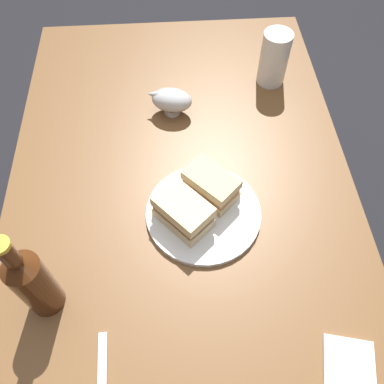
{
  "coord_description": "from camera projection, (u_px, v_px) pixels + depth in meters",
  "views": [
    {
      "loc": [
        -0.54,
        0.01,
        1.51
      ],
      "look_at": [
        -0.04,
        -0.02,
        0.76
      ],
      "focal_mm": 37.9,
      "sensor_mm": 36.0,
      "label": 1
    }
  ],
  "objects": [
    {
      "name": "ground_plane",
      "position": [
        185.0,
        293.0,
        1.55
      ],
      "size": [
        6.0,
        6.0,
        0.0
      ],
      "primitive_type": "plane",
      "color": "black"
    },
    {
      "name": "dining_table",
      "position": [
        184.0,
        252.0,
        1.25
      ],
      "size": [
        1.28,
        0.81,
        0.73
      ],
      "primitive_type": "cube",
      "color": "brown",
      "rests_on": "ground"
    },
    {
      "name": "plate",
      "position": [
        203.0,
        213.0,
        0.9
      ],
      "size": [
        0.25,
        0.25,
        0.01
      ],
      "primitive_type": "cylinder",
      "color": "white",
      "rests_on": "dining_table"
    },
    {
      "name": "sandwich_half_left",
      "position": [
        211.0,
        185.0,
        0.89
      ],
      "size": [
        0.13,
        0.13,
        0.07
      ],
      "color": "#CCB284",
      "rests_on": "plate"
    },
    {
      "name": "sandwich_half_right",
      "position": [
        182.0,
        212.0,
        0.85
      ],
      "size": [
        0.14,
        0.14,
        0.07
      ],
      "color": "beige",
      "rests_on": "plate"
    },
    {
      "name": "potato_wedge_front",
      "position": [
        164.0,
        203.0,
        0.9
      ],
      "size": [
        0.04,
        0.02,
        0.02
      ],
      "primitive_type": "cube",
      "rotation": [
        0.0,
        0.0,
        6.21
      ],
      "color": "#B77F33",
      "rests_on": "plate"
    },
    {
      "name": "potato_wedge_middle",
      "position": [
        204.0,
        181.0,
        0.93
      ],
      "size": [
        0.03,
        0.04,
        0.02
      ],
      "primitive_type": "cube",
      "rotation": [
        0.0,
        0.0,
        4.83
      ],
      "color": "gold",
      "rests_on": "plate"
    },
    {
      "name": "potato_wedge_back",
      "position": [
        189.0,
        196.0,
        0.91
      ],
      "size": [
        0.05,
        0.05,
        0.02
      ],
      "primitive_type": "cube",
      "rotation": [
        0.0,
        0.0,
        2.35
      ],
      "color": "#B77F33",
      "rests_on": "plate"
    },
    {
      "name": "potato_wedge_left_edge",
      "position": [
        203.0,
        184.0,
        0.92
      ],
      "size": [
        0.05,
        0.04,
        0.02
      ],
      "primitive_type": "cube",
      "rotation": [
        0.0,
        0.0,
        2.53
      ],
      "color": "#B77F33",
      "rests_on": "plate"
    },
    {
      "name": "pint_glass",
      "position": [
        273.0,
        61.0,
        1.09
      ],
      "size": [
        0.08,
        0.08,
        0.15
      ],
      "color": "white",
      "rests_on": "dining_table"
    },
    {
      "name": "gravy_boat",
      "position": [
        171.0,
        100.0,
        1.04
      ],
      "size": [
        0.09,
        0.13,
        0.07
      ],
      "color": "#B7B7BC",
      "rests_on": "dining_table"
    },
    {
      "name": "cider_bottle",
      "position": [
        32.0,
        282.0,
        0.71
      ],
      "size": [
        0.07,
        0.07,
        0.25
      ],
      "color": "#47230F",
      "rests_on": "dining_table"
    },
    {
      "name": "napkin",
      "position": [
        349.0,
        370.0,
        0.72
      ],
      "size": [
        0.13,
        0.11,
        0.01
      ],
      "primitive_type": "cube",
      "rotation": [
        0.0,
        0.0,
        -0.24
      ],
      "color": "white",
      "rests_on": "dining_table"
    }
  ]
}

